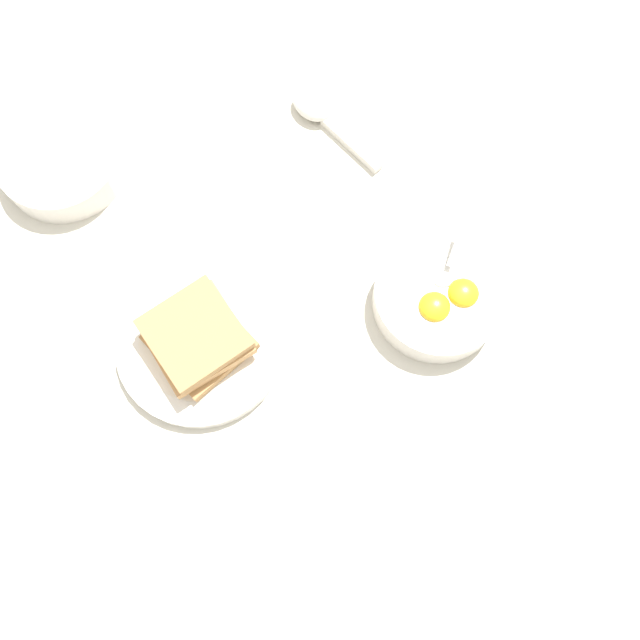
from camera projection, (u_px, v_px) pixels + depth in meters
The scene contains 6 objects.
ground_plane at pixel (256, 212), 0.82m from camera, with size 3.00×3.00×0.00m, color beige.
egg_bowl at pixel (438, 297), 0.76m from camera, with size 0.16×0.16×0.07m.
toast_plate at pixel (202, 343), 0.76m from camera, with size 0.21×0.21×0.02m.
toast_sandwich at pixel (197, 338), 0.73m from camera, with size 0.14×0.14×0.04m.
soup_spoon at pixel (320, 112), 0.86m from camera, with size 0.10×0.16×0.03m.
congee_bowl at pixel (62, 162), 0.82m from camera, with size 0.16×0.16×0.04m.
Camera 1 is at (0.02, 0.40, 0.74)m, focal length 35.00 mm.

